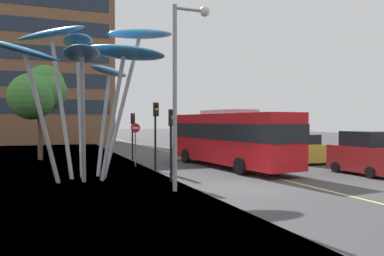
% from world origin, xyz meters
% --- Properties ---
extents(ground, '(120.00, 240.00, 0.10)m').
position_xyz_m(ground, '(-0.64, 0.00, -0.05)').
color(ground, '#424244').
extents(red_bus, '(3.55, 11.70, 3.59)m').
position_xyz_m(red_bus, '(2.45, 6.87, 1.96)').
color(red_bus, red).
rests_on(red_bus, ground).
extents(leaf_sculpture, '(8.95, 8.70, 7.93)m').
position_xyz_m(leaf_sculpture, '(-6.03, 5.01, 6.17)').
color(leaf_sculpture, '#9EA0A5').
rests_on(leaf_sculpture, ground).
extents(traffic_light_kerb_near, '(0.28, 0.42, 3.46)m').
position_xyz_m(traffic_light_kerb_near, '(-2.60, 2.75, 2.51)').
color(traffic_light_kerb_near, black).
rests_on(traffic_light_kerb_near, ground).
extents(traffic_light_kerb_far, '(0.28, 0.42, 3.98)m').
position_xyz_m(traffic_light_kerb_far, '(-2.20, 6.96, 2.87)').
color(traffic_light_kerb_far, black).
rests_on(traffic_light_kerb_far, ground).
extents(traffic_light_island_mid, '(0.28, 0.42, 3.48)m').
position_xyz_m(traffic_light_island_mid, '(-2.15, 13.39, 2.53)').
color(traffic_light_island_mid, black).
rests_on(traffic_light_island_mid, ground).
extents(car_parked_near, '(1.99, 4.00, 2.35)m').
position_xyz_m(car_parked_near, '(7.98, 1.35, 1.09)').
color(car_parked_near, maroon).
rests_on(car_parked_near, ground).
extents(car_parked_mid, '(2.06, 3.82, 1.98)m').
position_xyz_m(car_parked_mid, '(8.41, 7.43, 0.94)').
color(car_parked_mid, gold).
rests_on(car_parked_mid, ground).
extents(car_parked_far, '(1.95, 4.15, 2.22)m').
position_xyz_m(car_parked_far, '(8.37, 14.91, 1.05)').
color(car_parked_far, maroon).
rests_on(car_parked_far, ground).
extents(car_side_street, '(1.91, 3.82, 2.12)m').
position_xyz_m(car_side_street, '(8.43, 20.53, 1.00)').
color(car_side_street, navy).
rests_on(car_side_street, ground).
extents(street_lamp, '(1.64, 0.44, 7.77)m').
position_xyz_m(street_lamp, '(-2.89, 0.37, 4.94)').
color(street_lamp, gray).
rests_on(street_lamp, ground).
extents(tree_pavement_near, '(4.22, 4.20, 7.18)m').
position_xyz_m(tree_pavement_near, '(-8.55, 16.09, 5.08)').
color(tree_pavement_near, brown).
rests_on(tree_pavement_near, ground).
extents(pedestrian, '(0.34, 0.34, 1.66)m').
position_xyz_m(pedestrian, '(-1.87, 4.68, 0.83)').
color(pedestrian, '#2D3342').
rests_on(pedestrian, ground).
extents(no_entry_sign, '(0.60, 0.12, 2.76)m').
position_xyz_m(no_entry_sign, '(-2.86, 9.36, 1.83)').
color(no_entry_sign, gray).
rests_on(no_entry_sign, ground).
extents(backdrop_building, '(26.00, 14.30, 22.59)m').
position_xyz_m(backdrop_building, '(-12.64, 42.22, 11.30)').
color(backdrop_building, brown).
rests_on(backdrop_building, ground).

